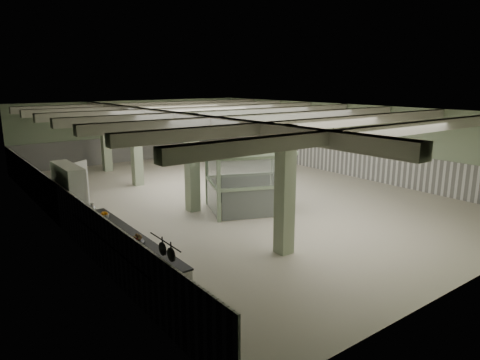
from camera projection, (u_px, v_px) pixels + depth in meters
floor at (232, 194)px, 18.20m from camera, size 20.00×20.00×0.00m
ceiling at (232, 109)px, 17.39m from camera, size 14.00×20.00×0.02m
wall_back at (135, 131)px, 25.62m from camera, size 14.00×0.02×3.60m
wall_front at (480, 209)px, 9.98m from camera, size 14.00×0.02×3.60m
wall_left at (55, 174)px, 13.73m from camera, size 0.02×20.00×3.60m
wall_right at (343, 139)px, 21.86m from camera, size 0.02×20.00×3.60m
wainscot_left at (59, 205)px, 13.98m from camera, size 0.05×19.90×1.50m
wainscot_right at (342, 160)px, 22.08m from camera, size 0.05×19.90×1.50m
wainscot_back at (136, 148)px, 25.83m from camera, size 13.90×0.05×1.50m
girder at (177, 118)px, 15.99m from camera, size 0.45×19.90×0.40m
beam_a at (392, 130)px, 11.56m from camera, size 13.90×0.35×0.32m
beam_b at (323, 123)px, 13.52m from camera, size 13.90×0.35×0.32m
beam_c at (272, 118)px, 15.47m from camera, size 13.90×0.35×0.32m
beam_d at (232, 114)px, 17.43m from camera, size 13.90×0.35×0.32m
beam_e at (200, 110)px, 19.38m from camera, size 13.90×0.35×0.32m
beam_f at (174, 108)px, 21.34m from camera, size 13.90×0.35×0.32m
beam_g at (152, 105)px, 23.29m from camera, size 13.90×0.35×0.32m
column_a at (285, 191)px, 11.65m from camera, size 0.42×0.42×3.60m
column_b at (192, 163)px, 15.56m from camera, size 0.42×0.42×3.60m
column_c at (136, 147)px, 19.47m from camera, size 0.42×0.42×3.60m
column_d at (106, 138)px, 22.60m from camera, size 0.42×0.42×3.60m
hook_rail at (165, 242)px, 7.82m from camera, size 0.02×1.20×0.02m
pendant_front at (333, 134)px, 13.89m from camera, size 0.44×0.44×0.22m
pendant_mid at (234, 121)px, 18.19m from camera, size 0.44×0.44×0.22m
pendant_back at (178, 114)px, 22.10m from camera, size 0.44×0.44×0.22m
prep_counter at (124, 253)px, 10.84m from camera, size 0.94×5.42×0.91m
pitcher_near at (94, 214)px, 12.14m from camera, size 0.17×0.20×0.24m
pitcher_far at (92, 208)px, 12.58m from camera, size 0.22×0.25×0.31m
veg_colander at (136, 240)px, 10.25m from camera, size 0.47×0.47×0.20m
orange_bowl at (104, 216)px, 12.19m from camera, size 0.36×0.36×0.10m
skillet_near at (171, 255)px, 7.79m from camera, size 0.04×0.26×0.26m
skillet_far at (163, 249)px, 8.06m from camera, size 0.03×0.26×0.26m
walkin_cooler at (71, 198)px, 13.98m from camera, size 1.03×2.16×1.98m
guard_booth at (248, 167)px, 15.68m from camera, size 3.63×3.39×2.39m
filing_cabinet at (285, 191)px, 16.52m from camera, size 0.38×0.54×1.17m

